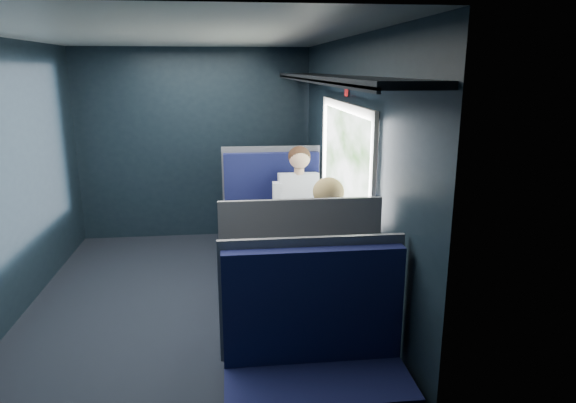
{
  "coord_description": "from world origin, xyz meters",
  "views": [
    {
      "loc": [
        0.41,
        -4.21,
        2.05
      ],
      "look_at": [
        0.9,
        0.0,
        0.95
      ],
      "focal_mm": 32.0,
      "sensor_mm": 36.0,
      "label": 1
    }
  ],
  "objects": [
    {
      "name": "seat_row_front",
      "position": [
        0.85,
        1.8,
        0.41
      ],
      "size": [
        1.04,
        0.51,
        1.16
      ],
      "color": "#0D103A",
      "rests_on": "ground"
    },
    {
      "name": "room_shell",
      "position": [
        0.02,
        0.0,
        1.48
      ],
      "size": [
        3.0,
        4.4,
        2.4
      ],
      "color": "black",
      "rests_on": "ground"
    },
    {
      "name": "woman",
      "position": [
        1.1,
        -0.71,
        0.73
      ],
      "size": [
        0.53,
        0.56,
        1.32
      ],
      "color": "black",
      "rests_on": "ground"
    },
    {
      "name": "table",
      "position": [
        1.03,
        0.0,
        0.66
      ],
      "size": [
        0.62,
        1.0,
        0.74
      ],
      "color": "#54565E",
      "rests_on": "ground"
    },
    {
      "name": "laptop",
      "position": [
        1.35,
        0.02,
        0.81
      ],
      "size": [
        0.33,
        0.39,
        0.25
      ],
      "color": "silver",
      "rests_on": "table"
    },
    {
      "name": "cup",
      "position": [
        1.23,
        0.41,
        0.79
      ],
      "size": [
        0.08,
        0.08,
        0.1
      ],
      "primitive_type": "cylinder",
      "color": "white",
      "rests_on": "table"
    },
    {
      "name": "bottle_small",
      "position": [
        1.32,
        0.38,
        0.83
      ],
      "size": [
        0.06,
        0.06,
        0.21
      ],
      "color": "silver",
      "rests_on": "table"
    },
    {
      "name": "papers",
      "position": [
        0.94,
        -0.02,
        0.74
      ],
      "size": [
        0.56,
        0.8,
        0.01
      ],
      "primitive_type": "cube",
      "rotation": [
        0.0,
        0.0,
        -0.03
      ],
      "color": "white",
      "rests_on": "table"
    },
    {
      "name": "man",
      "position": [
        1.1,
        0.7,
        0.72
      ],
      "size": [
        0.53,
        0.56,
        1.32
      ],
      "color": "black",
      "rests_on": "ground"
    },
    {
      "name": "seat_bay_near",
      "position": [
        0.84,
        0.87,
        0.42
      ],
      "size": [
        1.04,
        0.62,
        1.26
      ],
      "color": "#0D103A",
      "rests_on": "ground"
    },
    {
      "name": "ground",
      "position": [
        0.0,
        0.0,
        -0.01
      ],
      "size": [
        2.8,
        4.2,
        0.01
      ],
      "primitive_type": "cube",
      "color": "black"
    },
    {
      "name": "seat_bay_far",
      "position": [
        0.85,
        -0.87,
        0.41
      ],
      "size": [
        1.04,
        0.62,
        1.26
      ],
      "color": "#0D103A",
      "rests_on": "ground"
    },
    {
      "name": "seat_row_back",
      "position": [
        0.85,
        -1.8,
        0.41
      ],
      "size": [
        1.04,
        0.51,
        1.16
      ],
      "color": "#0D103A",
      "rests_on": "ground"
    }
  ]
}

